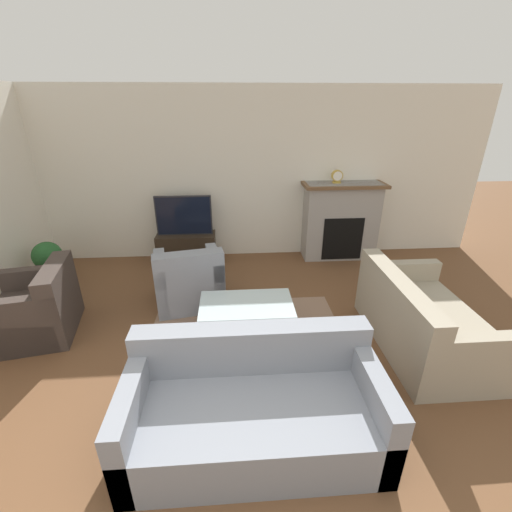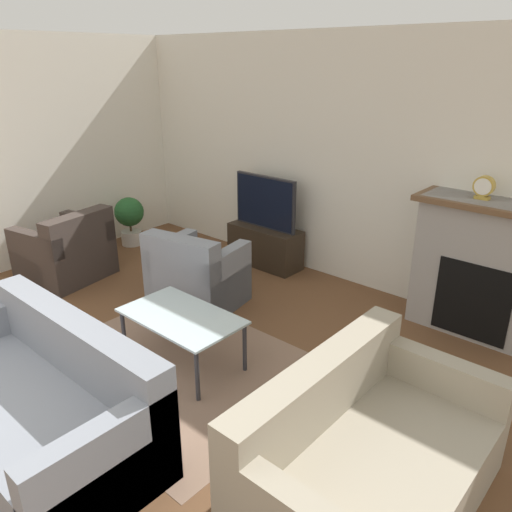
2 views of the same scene
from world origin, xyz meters
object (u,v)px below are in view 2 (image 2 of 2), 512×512
Objects in this scene: tv at (265,202)px; armchair_accent at (196,278)px; couch_sectional at (39,405)px; couch_loveseat at (366,462)px; coffee_table at (182,320)px; mantel_clock at (484,187)px; armchair_by_window at (67,254)px; potted_plant at (130,217)px.

tv is 1.41m from armchair_accent.
tv is at bearing -92.96° from armchair_accent.
couch_sectional is 2.11m from couch_loveseat.
mantel_clock is (1.54, 2.16, 0.97)m from coffee_table.
couch_sectional is at bearing -89.88° from coffee_table.
couch_sectional is 2.16m from armchair_accent.
mantel_clock is at bearing 105.33° from armchair_by_window.
couch_sectional is at bearing 118.00° from couch_loveseat.
couch_sectional is at bearing -44.23° from potted_plant.
potted_plant is at bearing 152.42° from coffee_table.
armchair_accent is 2.84m from mantel_clock.
couch_loveseat is (1.86, 0.99, -0.00)m from couch_sectional.
couch_sectional is 1.88× the size of coffee_table.
potted_plant is at bearing -170.35° from mantel_clock.
couch_sectional is at bearing -114.29° from mantel_clock.
armchair_by_window is (-1.45, -1.83, -0.50)m from tv.
tv reaches higher than couch_sectional.
armchair_by_window reaches higher than potted_plant.
tv reaches higher than couch_loveseat.
couch_sectional is at bearing 98.14° from armchair_accent.
armchair_accent is (-2.57, 1.05, 0.02)m from couch_loveseat.
armchair_by_window is at bearing 147.12° from couch_sectional.
couch_loveseat is 2.40× the size of potted_plant.
mantel_clock is (2.24, 1.36, 1.07)m from armchair_accent.
mantel_clock reaches higher than coffee_table.
couch_loveseat is 1.66× the size of armchair_accent.
potted_plant is at bearing 135.77° from couch_sectional.
armchair_by_window is 1.51× the size of potted_plant.
mantel_clock is at bearing -159.71° from armchair_accent.
tv reaches higher than armchair_accent.
couch_loveseat is at bearing -20.04° from potted_plant.
couch_loveseat reaches higher than potted_plant.
couch_loveseat is 2.78m from armchair_accent.
potted_plant is (-2.04, 0.64, 0.09)m from armchair_accent.
tv is 2.32m from coffee_table.
armchair_by_window reaches higher than coffee_table.
tv reaches higher than potted_plant.
coffee_table is (0.89, -2.10, -0.40)m from tv.
armchair_by_window is (-2.34, 1.52, 0.01)m from couch_sectional.
armchair_by_window and armchair_accent have the same top height.
armchair_by_window is 1.23m from potted_plant.
coffee_table is (2.34, -0.28, 0.11)m from armchair_by_window.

